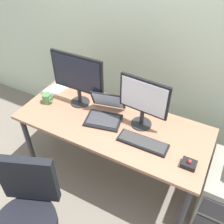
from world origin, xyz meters
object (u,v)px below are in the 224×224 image
(monitor_side, at_px, (144,100))
(laptop, at_px, (105,113))
(trackball_mouse, at_px, (189,164))
(office_chair, at_px, (30,220))
(monitor_main, at_px, (77,76))
(paper_notepad, at_px, (55,89))
(keyboard, at_px, (143,142))
(coffee_mug, at_px, (47,98))

(monitor_side, height_order, laptop, monitor_side)
(monitor_side, xyz_separation_m, trackball_mouse, (0.48, -0.25, -0.25))
(office_chair, distance_m, monitor_main, 1.21)
(monitor_main, distance_m, monitor_side, 0.64)
(monitor_side, relative_size, paper_notepad, 2.22)
(monitor_main, relative_size, trackball_mouse, 4.67)
(monitor_side, relative_size, laptop, 1.23)
(monitor_side, relative_size, trackball_mouse, 4.19)
(trackball_mouse, height_order, paper_notepad, trackball_mouse)
(keyboard, relative_size, laptop, 1.10)
(keyboard, bearing_deg, trackball_mouse, -7.04)
(office_chair, relative_size, paper_notepad, 4.59)
(laptop, height_order, trackball_mouse, laptop)
(coffee_mug, xyz_separation_m, paper_notepad, (-0.07, 0.20, -0.04))
(office_chair, relative_size, keyboard, 2.32)
(monitor_side, bearing_deg, paper_notepad, 176.04)
(paper_notepad, bearing_deg, monitor_side, -3.96)
(monitor_main, height_order, keyboard, monitor_main)
(monitor_main, bearing_deg, trackball_mouse, -13.03)
(office_chair, bearing_deg, coffee_mug, 119.14)
(office_chair, xyz_separation_m, coffee_mug, (-0.50, 0.90, 0.32))
(office_chair, relative_size, trackball_mouse, 8.68)
(coffee_mug, bearing_deg, paper_notepad, 108.09)
(coffee_mug, distance_m, paper_notepad, 0.22)
(monitor_side, xyz_separation_m, paper_notepad, (-0.98, 0.07, -0.26))
(monitor_main, height_order, monitor_side, monitor_main)
(monitor_main, xyz_separation_m, laptop, (0.32, -0.07, -0.25))
(coffee_mug, bearing_deg, keyboard, -3.96)
(monitor_side, xyz_separation_m, laptop, (-0.32, -0.06, -0.22))
(office_chair, xyz_separation_m, trackball_mouse, (0.90, 0.79, 0.29))
(office_chair, height_order, keyboard, office_chair)
(monitor_side, bearing_deg, office_chair, -111.68)
(monitor_side, bearing_deg, laptop, -169.10)
(monitor_main, xyz_separation_m, monitor_side, (0.64, -0.01, -0.03))
(coffee_mug, height_order, paper_notepad, coffee_mug)
(monitor_main, distance_m, trackball_mouse, 1.18)
(monitor_main, distance_m, keyboard, 0.82)
(laptop, distance_m, paper_notepad, 0.67)
(monitor_side, distance_m, paper_notepad, 1.02)
(monitor_side, height_order, trackball_mouse, monitor_side)
(monitor_side, height_order, coffee_mug, monitor_side)
(office_chair, height_order, laptop, office_chair)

